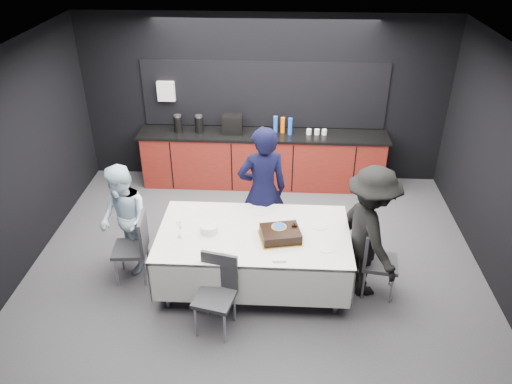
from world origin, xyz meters
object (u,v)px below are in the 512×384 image
party_table (254,241)px  champagne_flute (179,226)px  chair_left (136,243)px  person_center (262,191)px  person_left (124,220)px  person_right (370,233)px  plate_stack (209,228)px  cake_assembly (281,234)px  chair_near (217,288)px  chair_right (374,256)px

party_table → champagne_flute: 0.94m
chair_left → person_center: bearing=25.3°
person_left → person_right: size_ratio=0.87×
plate_stack → champagne_flute: bearing=-159.3°
person_left → party_table: bearing=44.1°
party_table → person_center: bearing=84.5°
person_right → cake_assembly: bearing=74.0°
person_center → person_right: size_ratio=1.08×
champagne_flute → person_left: 0.89m
plate_stack → person_center: 0.99m
chair_near → person_left: 1.62m
chair_left → plate_stack: bearing=-2.7°
chair_left → person_left: size_ratio=0.62×
champagne_flute → person_right: bearing=2.8°
chair_right → person_right: bearing=155.8°
cake_assembly → chair_near: bearing=-137.4°
plate_stack → chair_left: 0.99m
party_table → champagne_flute: champagne_flute is taller
chair_right → person_center: size_ratio=0.50×
champagne_flute → person_center: (0.95, 0.91, -0.02)m
person_right → person_left: bearing=65.6°
cake_assembly → person_left: (-1.99, 0.32, -0.10)m
plate_stack → chair_near: bearing=-76.6°
plate_stack → person_center: person_center is taller
person_right → plate_stack: bearing=69.9°
cake_assembly → person_left: bearing=170.8°
chair_near → person_center: size_ratio=0.50×
plate_stack → person_right: (1.92, -0.02, 0.02)m
champagne_flute → person_right: (2.25, 0.11, -0.09)m
chair_near → person_left: person_left is taller
cake_assembly → person_right: 1.05m
champagne_flute → person_right: size_ratio=0.13×
person_center → person_right: person_center is taller
champagne_flute → chair_left: size_ratio=0.24×
person_left → champagne_flute: bearing=26.4°
chair_right → cake_assembly: bearing=-178.5°
party_table → person_left: size_ratio=1.55×
person_center → person_right: (1.30, -0.79, -0.07)m
party_table → plate_stack: 0.57m
champagne_flute → person_center: 1.31m
chair_left → champagne_flute: bearing=-15.8°
party_table → cake_assembly: bearing=-18.3°
party_table → person_center: size_ratio=1.26×
chair_right → champagne_flute: bearing=-178.2°
chair_left → party_table: bearing=-0.8°
champagne_flute → person_right: 2.26m
party_table → person_center: (0.07, 0.75, 0.28)m
cake_assembly → chair_right: size_ratio=0.61×
plate_stack → chair_near: size_ratio=0.24×
person_center → person_left: person_center is taller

